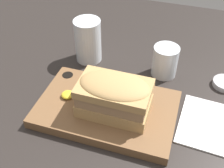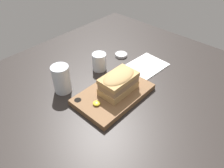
# 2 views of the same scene
# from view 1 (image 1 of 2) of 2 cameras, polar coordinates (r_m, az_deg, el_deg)

# --- Properties ---
(dining_table) EXTENTS (1.44, 1.26, 0.02)m
(dining_table) POSITION_cam_1_polar(r_m,az_deg,el_deg) (0.67, -3.87, -6.64)
(dining_table) COLOR #282321
(dining_table) RESTS_ON ground
(serving_board) EXTENTS (0.32, 0.20, 0.02)m
(serving_board) POSITION_cam_1_polar(r_m,az_deg,el_deg) (0.66, -1.14, -5.05)
(serving_board) COLOR brown
(serving_board) RESTS_ON dining_table
(sandwich) EXTENTS (0.16, 0.10, 0.09)m
(sandwich) POSITION_cam_1_polar(r_m,az_deg,el_deg) (0.60, 0.46, -2.25)
(sandwich) COLOR tan
(sandwich) RESTS_ON serving_board
(mustard_dollop) EXTENTS (0.03, 0.03, 0.01)m
(mustard_dollop) POSITION_cam_1_polar(r_m,az_deg,el_deg) (0.67, -9.02, -2.16)
(mustard_dollop) COLOR yellow
(mustard_dollop) RESTS_ON serving_board
(water_glass) EXTENTS (0.07, 0.07, 0.12)m
(water_glass) POSITION_cam_1_polar(r_m,az_deg,el_deg) (0.80, -4.86, 8.30)
(water_glass) COLOR silver
(water_glass) RESTS_ON dining_table
(wine_glass) EXTENTS (0.07, 0.07, 0.08)m
(wine_glass) POSITION_cam_1_polar(r_m,az_deg,el_deg) (0.76, 10.68, 4.34)
(wine_glass) COLOR silver
(wine_glass) RESTS_ON dining_table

